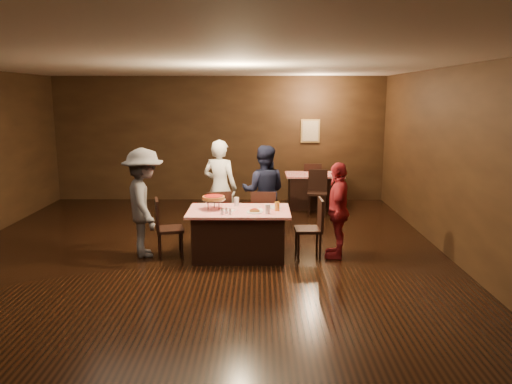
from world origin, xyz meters
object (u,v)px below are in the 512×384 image
(diner_red_shirt, at_px, (338,210))
(glass_front_right, at_px, (268,209))
(chair_back_near, at_px, (317,192))
(diner_white_jacket, at_px, (220,188))
(chair_end_right, at_px, (308,228))
(glass_back, at_px, (237,202))
(chair_end_left, at_px, (170,228))
(main_table, at_px, (239,233))
(back_table, at_px, (314,190))
(diner_navy_hoodie, at_px, (264,192))
(chair_back_far, at_px, (311,182))
(chair_far_left, at_px, (218,217))
(pizza_stand, at_px, (214,198))
(chair_far_right, at_px, (264,217))
(plate_empty, at_px, (273,207))
(diner_grey_knit, at_px, (144,203))
(glass_amber, at_px, (277,206))

(diner_red_shirt, xyz_separation_m, glass_front_right, (-1.11, -0.26, 0.08))
(chair_back_near, bearing_deg, diner_white_jacket, -130.89)
(chair_end_right, relative_size, glass_front_right, 6.79)
(diner_white_jacket, xyz_separation_m, glass_back, (0.35, -0.98, -0.04))
(chair_end_left, xyz_separation_m, diner_red_shirt, (2.66, 0.01, 0.29))
(main_table, bearing_deg, back_table, 66.74)
(diner_navy_hoodie, distance_m, diner_red_shirt, 1.65)
(chair_back_far, bearing_deg, back_table, 87.17)
(main_table, relative_size, glass_back, 11.43)
(diner_white_jacket, height_order, glass_front_right, diner_white_jacket)
(diner_navy_hoodie, bearing_deg, chair_end_right, 126.53)
(chair_back_near, distance_m, chair_back_far, 1.30)
(chair_far_left, bearing_deg, glass_front_right, 115.72)
(chair_far_left, relative_size, pizza_stand, 2.50)
(diner_white_jacket, height_order, diner_red_shirt, diner_white_jacket)
(main_table, bearing_deg, glass_front_right, -29.05)
(chair_back_near, relative_size, glass_front_right, 6.79)
(chair_back_far, height_order, glass_front_right, chair_back_far)
(diner_navy_hoodie, bearing_deg, chair_far_right, 95.91)
(main_table, relative_size, chair_end_right, 1.68)
(diner_white_jacket, bearing_deg, chair_back_near, -119.08)
(chair_far_right, relative_size, chair_back_near, 1.00)
(back_table, xyz_separation_m, chair_back_far, (0.00, 0.60, 0.09))
(chair_back_far, height_order, diner_white_jacket, diner_white_jacket)
(chair_back_far, height_order, pizza_stand, pizza_stand)
(chair_far_left, distance_m, chair_back_near, 2.98)
(diner_white_jacket, distance_m, diner_navy_hoodie, 0.80)
(chair_far_left, distance_m, glass_back, 0.68)
(diner_navy_hoodie, relative_size, plate_empty, 6.69)
(chair_back_far, distance_m, pizza_stand, 4.69)
(chair_end_left, distance_m, diner_grey_knit, 0.57)
(pizza_stand, bearing_deg, diner_red_shirt, -1.05)
(glass_amber, bearing_deg, diner_grey_knit, 176.91)
(diner_white_jacket, relative_size, diner_navy_hoodie, 1.06)
(diner_navy_hoodie, height_order, diner_red_shirt, diner_navy_hoodie)
(diner_navy_hoodie, xyz_separation_m, diner_grey_knit, (-1.91, -1.13, 0.03))
(chair_back_near, xyz_separation_m, diner_red_shirt, (-0.02, -2.96, 0.29))
(chair_far_left, bearing_deg, pizza_stand, 75.36)
(glass_front_right, bearing_deg, chair_far_left, 130.36)
(back_table, height_order, plate_empty, plate_empty)
(diner_red_shirt, bearing_deg, pizza_stand, -80.33)
(back_table, distance_m, chair_end_left, 4.55)
(main_table, height_order, chair_far_right, chair_far_right)
(glass_front_right, bearing_deg, diner_red_shirt, 13.34)
(chair_back_far, bearing_deg, main_table, 66.88)
(diner_red_shirt, bearing_deg, glass_front_right, -65.94)
(back_table, distance_m, chair_end_right, 3.71)
(diner_navy_hoodie, bearing_deg, glass_front_right, 98.04)
(back_table, bearing_deg, glass_back, -115.78)
(chair_far_right, relative_size, diner_red_shirt, 0.62)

